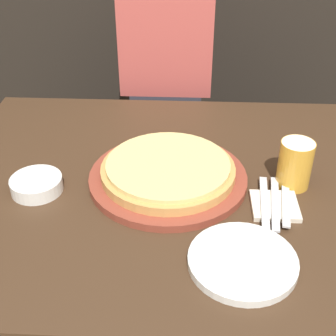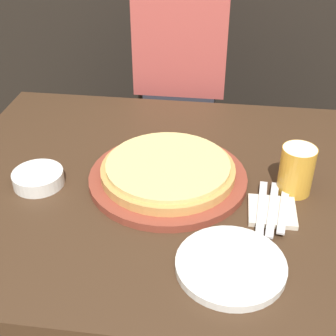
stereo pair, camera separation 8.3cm
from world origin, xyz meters
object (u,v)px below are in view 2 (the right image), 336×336
object	(u,v)px
diner_person	(181,99)
pizza_on_board	(168,173)
side_bowl	(38,178)
spoon	(283,209)
dinner_plate	(231,265)
dinner_knife	(272,208)
beer_glass	(297,167)
fork	(262,208)

from	to	relation	value
diner_person	pizza_on_board	bearing A→B (deg)	-86.76
side_bowl	spoon	bearing A→B (deg)	-3.91
dinner_plate	side_bowl	size ratio (longest dim) A/B	1.76
dinner_knife	beer_glass	bearing A→B (deg)	61.21
pizza_on_board	diner_person	bearing A→B (deg)	93.24
dinner_plate	spoon	world-z (taller)	dinner_plate
dinner_plate	diner_person	distance (m)	0.96
beer_glass	dinner_plate	size ratio (longest dim) A/B	0.55
pizza_on_board	beer_glass	bearing A→B (deg)	0.83
pizza_on_board	dinner_plate	size ratio (longest dim) A/B	1.79
dinner_knife	spoon	size ratio (longest dim) A/B	1.17
side_bowl	fork	world-z (taller)	side_bowl
dinner_plate	fork	world-z (taller)	dinner_plate
diner_person	side_bowl	bearing A→B (deg)	-112.21
dinner_plate	spoon	size ratio (longest dim) A/B	1.27
side_bowl	dinner_knife	xyz separation A→B (m)	(0.58, -0.04, -0.00)
diner_person	spoon	bearing A→B (deg)	-66.76
pizza_on_board	side_bowl	distance (m)	0.33
dinner_plate	dinner_knife	bearing A→B (deg)	64.19
fork	dinner_knife	size ratio (longest dim) A/B	1.00
dinner_plate	diner_person	size ratio (longest dim) A/B	0.18
dinner_plate	pizza_on_board	bearing A→B (deg)	119.92
fork	diner_person	bearing A→B (deg)	109.92
beer_glass	dinner_knife	world-z (taller)	beer_glass
pizza_on_board	spoon	size ratio (longest dim) A/B	2.28
dinner_plate	diner_person	bearing A→B (deg)	102.23
beer_glass	fork	bearing A→B (deg)	-128.41
dinner_knife	spoon	world-z (taller)	same
fork	pizza_on_board	bearing A→B (deg)	157.20
beer_glass	side_bowl	distance (m)	0.64
dinner_plate	fork	xyz separation A→B (m)	(0.07, 0.19, 0.01)
dinner_plate	side_bowl	world-z (taller)	side_bowl
fork	diner_person	distance (m)	0.80
dinner_plate	dinner_knife	world-z (taller)	dinner_plate
pizza_on_board	spoon	distance (m)	0.30
dinner_knife	diner_person	bearing A→B (deg)	111.60
pizza_on_board	diner_person	xyz separation A→B (m)	(-0.04, 0.65, -0.10)
fork	spoon	bearing A→B (deg)	0.00
beer_glass	spoon	size ratio (longest dim) A/B	0.70
pizza_on_board	side_bowl	xyz separation A→B (m)	(-0.32, -0.06, -0.01)
fork	dinner_knife	bearing A→B (deg)	0.00
pizza_on_board	dinner_knife	size ratio (longest dim) A/B	1.94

